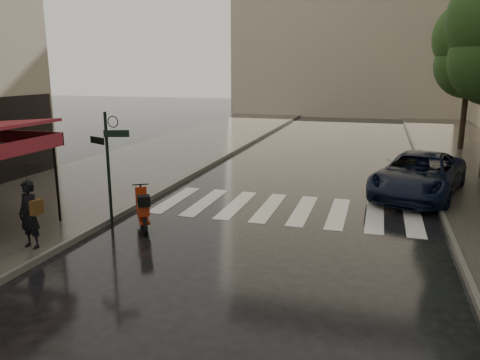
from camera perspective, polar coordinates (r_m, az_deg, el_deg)
The scene contains 11 objects.
ground at distance 10.22m, azimuth -18.41°, elevation -11.34°, with size 120.00×120.00×0.00m, color black.
sidewalk_near at distance 22.33m, azimuth -10.47°, elevation 2.52°, with size 6.00×60.00×0.12m, color #38332D.
curb_near at distance 21.13m, azimuth -3.07°, elevation 2.16°, with size 0.12×60.00×0.16m, color #595651.
curb_far at distance 20.03m, azimuth 21.68°, elevation 0.61°, with size 0.12×60.00×0.16m, color #595651.
crosswalk at distance 14.37m, azimuth 5.60°, elevation -3.51°, with size 7.85×3.20×0.01m.
signpost at distance 12.71m, azimuth -15.78°, elevation 2.31°, with size 1.17×0.29×3.10m.
backdrop_building at distance 45.97m, azimuth 14.16°, elevation 20.20°, with size 22.00×6.00×20.00m, color #B6A98B.
tree_far at distance 26.88m, azimuth 26.39°, elevation 14.75°, with size 3.80×3.80×8.16m.
pedestrian_with_umbrella at distance 11.56m, azimuth -24.65°, elevation -0.01°, with size 1.07×1.09×2.41m.
scooter at distance 12.70m, azimuth -11.74°, elevation -3.64°, with size 1.00×1.44×1.08m.
parked_car at distance 16.71m, azimuth 20.97°, elevation 0.60°, with size 2.41×5.23×1.45m, color black.
Camera 1 is at (5.54, -7.53, 4.13)m, focal length 35.00 mm.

